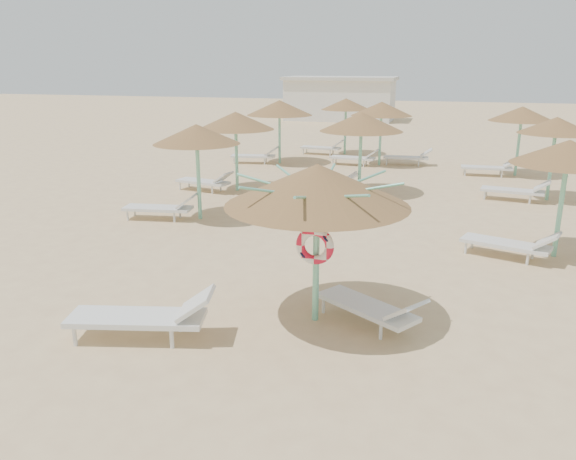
# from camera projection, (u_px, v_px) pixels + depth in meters

# --- Properties ---
(ground) EXTENTS (120.00, 120.00, 0.00)m
(ground) POSITION_uv_depth(u_px,v_px,m) (296.00, 318.00, 9.69)
(ground) COLOR #D9B984
(ground) RESTS_ON ground
(main_palapa) EXTENTS (3.01, 3.01, 2.70)m
(main_palapa) POSITION_uv_depth(u_px,v_px,m) (317.00, 186.00, 8.97)
(main_palapa) COLOR #76CDAB
(main_palapa) RESTS_ON ground
(lounger_main_a) EXTENTS (2.40, 1.20, 0.84)m
(lounger_main_a) POSITION_uv_depth(u_px,v_px,m) (146.00, 316.00, 8.85)
(lounger_main_a) COLOR silver
(lounger_main_a) RESTS_ON ground
(lounger_main_b) EXTENTS (1.97, 1.58, 0.72)m
(lounger_main_b) POSITION_uv_depth(u_px,v_px,m) (372.00, 307.00, 9.29)
(lounger_main_b) COLOR silver
(lounger_main_b) RESTS_ON ground
(palapa_field) EXTENTS (18.86, 16.33, 2.71)m
(palapa_field) POSITION_uv_depth(u_px,v_px,m) (451.00, 125.00, 18.26)
(palapa_field) COLOR #76CDAB
(palapa_field) RESTS_ON ground
(service_hut) EXTENTS (8.40, 4.40, 3.25)m
(service_hut) POSITION_uv_depth(u_px,v_px,m) (340.00, 98.00, 43.05)
(service_hut) COLOR silver
(service_hut) RESTS_ON ground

